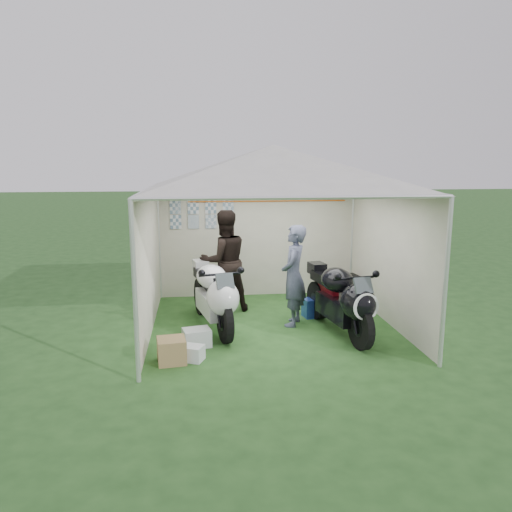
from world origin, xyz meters
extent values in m
plane|color=#23491C|center=(0.00, 0.00, 0.00)|extent=(80.00, 80.00, 0.00)
cylinder|color=silver|center=(-2.00, -2.00, 1.15)|extent=(0.06, 0.06, 2.30)
cylinder|color=silver|center=(2.00, -2.00, 1.15)|extent=(0.06, 0.06, 2.30)
cylinder|color=silver|center=(-2.00, 2.00, 1.15)|extent=(0.06, 0.06, 2.30)
cylinder|color=silver|center=(2.00, 2.00, 1.15)|extent=(0.06, 0.06, 2.30)
cube|color=beige|center=(0.00, 2.00, 1.15)|extent=(4.00, 0.02, 2.30)
cube|color=beige|center=(-2.00, 0.00, 1.15)|extent=(0.02, 4.00, 2.30)
cube|color=beige|center=(2.00, 0.00, 1.15)|extent=(0.02, 4.00, 2.30)
pyramid|color=silver|center=(0.00, 0.00, 2.65)|extent=(5.66, 5.66, 0.70)
cube|color=#99A5B7|center=(-1.65, 1.98, 1.85)|extent=(0.22, 0.02, 0.28)
cube|color=#99A5B7|center=(-1.30, 1.98, 1.85)|extent=(0.22, 0.02, 0.28)
cube|color=#99A5B7|center=(-0.95, 1.98, 1.85)|extent=(0.22, 0.01, 0.28)
cube|color=#99A5B7|center=(-0.60, 1.98, 1.85)|extent=(0.22, 0.01, 0.28)
cube|color=#99A5B7|center=(-1.65, 1.98, 1.55)|extent=(0.22, 0.02, 0.28)
cube|color=#99A5B7|center=(-1.30, 1.98, 1.55)|extent=(0.22, 0.01, 0.28)
cube|color=#99A5B7|center=(-0.95, 1.98, 1.55)|extent=(0.22, 0.02, 0.28)
cube|color=#99A5B7|center=(-0.60, 1.98, 1.55)|extent=(0.22, 0.01, 0.28)
cylinder|color=#D8590C|center=(0.20, 1.97, 1.95)|extent=(3.20, 0.02, 0.02)
cylinder|color=black|center=(-0.84, -0.74, 0.33)|extent=(0.25, 0.67, 0.66)
cylinder|color=black|center=(-1.16, 0.77, 0.33)|extent=(0.30, 0.68, 0.66)
cube|color=silver|center=(-0.99, -0.04, 0.42)|extent=(0.59, 1.10, 0.33)
ellipsoid|color=silver|center=(-0.86, -0.64, 0.68)|extent=(0.63, 0.75, 0.55)
ellipsoid|color=silver|center=(-1.01, 0.07, 0.86)|extent=(0.62, 0.77, 0.39)
cube|color=black|center=(-1.11, 0.50, 0.79)|extent=(0.42, 0.71, 0.15)
cube|color=silver|center=(-1.18, 0.85, 0.88)|extent=(0.31, 0.38, 0.20)
cube|color=black|center=(-1.08, 0.39, 0.61)|extent=(0.24, 0.62, 0.11)
cube|color=#3F474C|center=(-0.83, -0.77, 0.97)|extent=(0.29, 0.21, 0.23)
cylinder|color=black|center=(1.13, -1.25, 0.33)|extent=(0.22, 0.67, 0.66)
cylinder|color=black|center=(0.87, 0.28, 0.33)|extent=(0.28, 0.68, 0.66)
cube|color=black|center=(1.01, -0.54, 0.42)|extent=(0.55, 1.10, 0.33)
ellipsoid|color=black|center=(1.11, -1.14, 0.69)|extent=(0.60, 0.74, 0.55)
ellipsoid|color=black|center=(0.99, -0.43, 0.86)|extent=(0.60, 0.76, 0.39)
cube|color=black|center=(0.91, 0.00, 0.80)|extent=(0.40, 0.70, 0.15)
cube|color=black|center=(0.85, 0.36, 0.89)|extent=(0.30, 0.37, 0.20)
cube|color=maroon|center=(0.93, -0.10, 0.61)|extent=(0.21, 0.62, 0.11)
cube|color=#3F474C|center=(1.14, -1.27, 0.97)|extent=(0.29, 0.20, 0.23)
cylinder|color=white|center=(1.16, -1.38, 0.69)|extent=(0.40, 0.09, 0.40)
cube|color=blue|center=(0.85, 0.39, 0.17)|extent=(0.49, 0.35, 0.33)
imported|color=black|center=(-0.75, 0.93, 0.94)|extent=(1.06, 0.92, 1.88)
imported|color=slate|center=(0.36, -0.01, 0.85)|extent=(0.60, 0.73, 1.71)
cube|color=black|center=(1.70, 1.40, 0.25)|extent=(0.56, 0.47, 0.50)
cube|color=#B8BDC1|center=(-1.27, -0.84, 0.13)|extent=(0.46, 0.39, 0.27)
cube|color=olive|center=(-1.61, -1.42, 0.17)|extent=(0.43, 0.43, 0.34)
cube|color=silver|center=(-1.33, -1.39, 0.11)|extent=(0.36, 0.34, 0.21)
camera|label=1|loc=(-1.22, -8.02, 2.73)|focal=35.00mm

